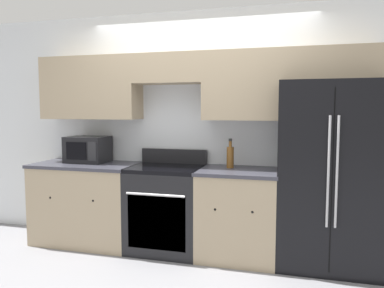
{
  "coord_description": "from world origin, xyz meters",
  "views": [
    {
      "loc": [
        1.02,
        -3.42,
        1.52
      ],
      "look_at": [
        0.0,
        0.31,
        1.16
      ],
      "focal_mm": 35.0,
      "sensor_mm": 36.0,
      "label": 1
    }
  ],
  "objects": [
    {
      "name": "bottle",
      "position": [
        0.38,
        0.42,
        1.03
      ],
      "size": [
        0.08,
        0.08,
        0.31
      ],
      "color": "brown",
      "rests_on": "lower_cabinets_right"
    },
    {
      "name": "lower_cabinets_right",
      "position": [
        0.49,
        0.31,
        0.46
      ],
      "size": [
        0.81,
        0.64,
        0.91
      ],
      "color": "tan",
      "rests_on": "ground_plane"
    },
    {
      "name": "oven_range",
      "position": [
        -0.29,
        0.31,
        0.46
      ],
      "size": [
        0.77,
        0.65,
        1.07
      ],
      "color": "black",
      "rests_on": "ground_plane"
    },
    {
      "name": "wall_back",
      "position": [
        0.01,
        0.59,
        1.48
      ],
      "size": [
        8.0,
        0.39,
        2.6
      ],
      "color": "silver",
      "rests_on": "ground_plane"
    },
    {
      "name": "refrigerator",
      "position": [
        1.35,
        0.37,
        0.89
      ],
      "size": [
        0.94,
        0.76,
        1.78
      ],
      "color": "black",
      "rests_on": "ground_plane"
    },
    {
      "name": "lower_cabinets_left",
      "position": [
        -1.24,
        0.31,
        0.46
      ],
      "size": [
        1.17,
        0.64,
        0.91
      ],
      "color": "tan",
      "rests_on": "ground_plane"
    },
    {
      "name": "ground_plane",
      "position": [
        0.0,
        0.0,
        0.0
      ],
      "size": [
        12.0,
        12.0,
        0.0
      ],
      "primitive_type": "plane",
      "color": "gray"
    },
    {
      "name": "microwave",
      "position": [
        -1.27,
        0.4,
        1.06
      ],
      "size": [
        0.45,
        0.36,
        0.3
      ],
      "color": "black",
      "rests_on": "lower_cabinets_left"
    }
  ]
}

